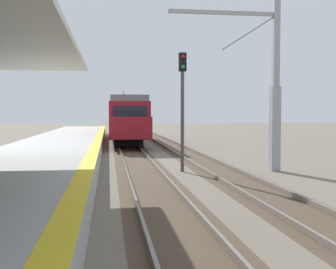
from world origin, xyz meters
TOP-DOWN VIEW (x-y plane):
  - station_platform at (-2.50, 16.00)m, footprint 5.00×80.00m
  - track_pair_nearest_platform at (1.90, 20.00)m, footprint 2.34×120.00m
  - track_pair_middle at (5.30, 20.00)m, footprint 2.34×120.00m
  - approaching_train at (1.90, 39.00)m, footprint 2.93×19.60m
  - rail_signal_post at (3.64, 19.15)m, footprint 0.32×0.34m
  - catenary_pylon_far_side at (7.45, 18.82)m, footprint 5.00×0.40m

SIDE VIEW (x-z plane):
  - track_pair_nearest_platform at x=1.90m, z-range -0.03..0.13m
  - track_pair_middle at x=5.30m, z-range -0.03..0.13m
  - station_platform at x=-2.50m, z-range 0.00..0.90m
  - approaching_train at x=1.90m, z-range -0.20..4.56m
  - rail_signal_post at x=3.64m, z-range 0.59..5.79m
  - catenary_pylon_far_side at x=7.45m, z-range -0.15..7.35m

